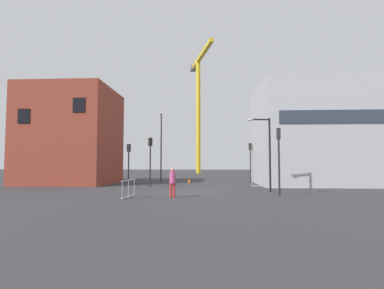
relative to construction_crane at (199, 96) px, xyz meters
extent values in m
plane|color=#333335|center=(0.67, -41.22, -15.97)|extent=(160.00, 160.00, 0.00)
cube|color=brown|center=(-11.69, -33.02, -11.21)|extent=(8.25, 8.22, 9.51)
cube|color=black|center=(-14.17, -37.16, -9.77)|extent=(1.10, 0.06, 1.30)
cube|color=black|center=(-9.22, -37.16, -8.84)|extent=(1.10, 0.06, 1.30)
cube|color=#B7B7BC|center=(13.75, -32.92, -11.22)|extent=(13.84, 9.13, 9.49)
cube|color=#2D3847|center=(13.75, -37.52, -10.10)|extent=(11.62, 0.08, 1.10)
cylinder|color=yellow|center=(-0.09, 0.36, -4.31)|extent=(0.90, 0.90, 23.31)
cube|color=yellow|center=(0.63, -2.45, 7.74)|extent=(4.79, 16.26, 0.70)
cube|color=slate|center=(-1.41, 5.51, 7.74)|extent=(1.61, 2.04, 1.10)
cylinder|color=#232326|center=(-3.19, -29.39, -12.24)|extent=(0.14, 0.14, 7.46)
cube|color=#232326|center=(-3.08, -30.26, -8.60)|extent=(0.30, 1.75, 0.10)
ellipsoid|color=silver|center=(-2.98, -31.13, -8.62)|extent=(0.44, 0.24, 0.16)
cylinder|color=black|center=(6.50, -40.71, -13.31)|extent=(0.14, 0.14, 5.31)
cube|color=black|center=(5.81, -40.76, -10.76)|extent=(1.40, 0.21, 0.10)
ellipsoid|color=silver|center=(5.11, -40.81, -10.78)|extent=(0.44, 0.24, 0.16)
cylinder|color=black|center=(-5.14, -35.71, -14.43)|extent=(0.12, 0.12, 3.08)
cube|color=black|center=(-5.14, -35.71, -12.53)|extent=(0.34, 0.32, 0.70)
sphere|color=#390605|center=(-5.31, -35.65, -12.31)|extent=(0.11, 0.11, 0.11)
sphere|color=#3C2905|center=(-5.31, -35.65, -12.53)|extent=(0.11, 0.11, 0.11)
sphere|color=green|center=(-5.31, -35.65, -12.75)|extent=(0.11, 0.11, 0.11)
cylinder|color=#232326|center=(-2.97, -36.75, -14.19)|extent=(0.12, 0.12, 3.56)
cube|color=#232326|center=(-2.97, -36.75, -12.06)|extent=(0.37, 0.36, 0.70)
sphere|color=#390605|center=(-3.11, -36.86, -11.84)|extent=(0.11, 0.11, 0.11)
sphere|color=#F2A514|center=(-3.11, -36.86, -12.06)|extent=(0.11, 0.11, 0.11)
sphere|color=#07330F|center=(-3.11, -36.86, -12.28)|extent=(0.11, 0.11, 0.11)
cylinder|color=#232326|center=(6.53, -43.42, -14.19)|extent=(0.12, 0.12, 3.56)
cube|color=#232326|center=(6.53, -43.42, -12.06)|extent=(0.28, 0.31, 0.70)
sphere|color=#390605|center=(6.56, -43.25, -11.84)|extent=(0.11, 0.11, 0.11)
sphere|color=#3C2905|center=(6.56, -43.25, -12.06)|extent=(0.11, 0.11, 0.11)
sphere|color=green|center=(6.56, -43.25, -12.28)|extent=(0.11, 0.11, 0.11)
cylinder|color=#232326|center=(6.58, -29.61, -14.21)|extent=(0.12, 0.12, 3.52)
cube|color=#232326|center=(6.58, -29.61, -12.10)|extent=(0.31, 0.34, 0.70)
sphere|color=#390605|center=(6.63, -29.78, -11.88)|extent=(0.11, 0.11, 0.11)
sphere|color=#F2A514|center=(6.63, -29.78, -12.10)|extent=(0.11, 0.11, 0.11)
sphere|color=#07330F|center=(6.63, -29.78, -12.32)|extent=(0.11, 0.11, 0.11)
cylinder|color=red|center=(-0.15, -44.89, -15.54)|extent=(0.14, 0.14, 0.85)
cylinder|color=red|center=(0.04, -44.83, -15.54)|extent=(0.14, 0.14, 0.85)
cylinder|color=#D14C8C|center=(-0.06, -44.86, -14.77)|extent=(0.34, 0.34, 0.71)
sphere|color=tan|center=(-0.06, -44.86, -14.30)|extent=(0.23, 0.23, 0.23)
cube|color=#B2B5BA|center=(-2.57, -45.36, -14.92)|extent=(0.33, 1.95, 0.06)
cube|color=#B2B5BA|center=(-2.57, -45.36, -15.87)|extent=(0.33, 1.95, 0.06)
cylinder|color=#B2B5BA|center=(-2.69, -46.23, -15.44)|extent=(0.04, 0.04, 1.05)
cylinder|color=#B2B5BA|center=(-2.57, -45.36, -15.44)|extent=(0.04, 0.04, 1.05)
cylinder|color=#B2B5BA|center=(-2.45, -44.48, -15.44)|extent=(0.04, 0.04, 1.05)
cube|color=#B2B5BA|center=(6.79, -36.34, -14.92)|extent=(2.15, 0.08, 0.06)
cube|color=#B2B5BA|center=(6.79, -36.34, -15.87)|extent=(2.15, 0.08, 0.06)
cylinder|color=#B2B5BA|center=(5.82, -36.33, -15.44)|extent=(0.04, 0.04, 1.05)
cylinder|color=#B2B5BA|center=(6.79, -36.34, -15.44)|extent=(0.04, 0.04, 1.05)
cylinder|color=#B2B5BA|center=(7.76, -36.35, -15.44)|extent=(0.04, 0.04, 1.05)
cube|color=black|center=(0.03, -30.94, -15.95)|extent=(0.45, 0.45, 0.03)
cone|color=#E55B0F|center=(0.03, -30.94, -15.74)|extent=(0.34, 0.34, 0.45)
camera|label=1|loc=(2.12, -63.05, -13.95)|focal=28.67mm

